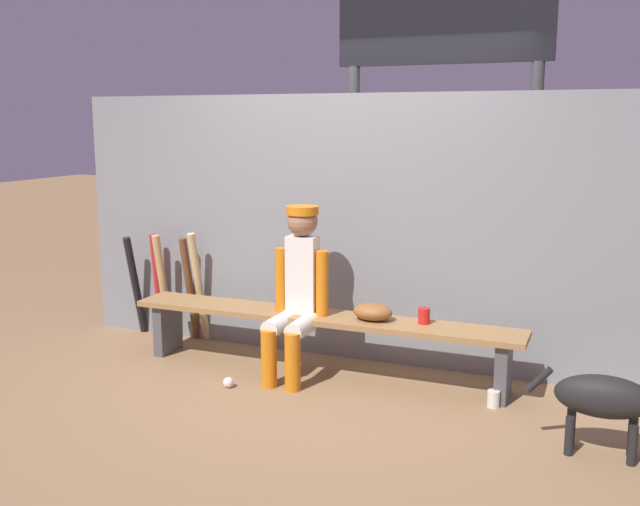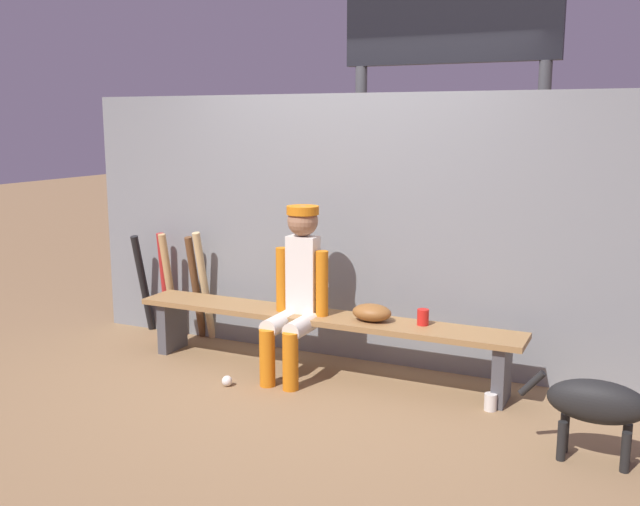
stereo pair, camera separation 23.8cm
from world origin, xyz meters
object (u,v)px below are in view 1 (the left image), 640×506
object	(u,v)px
baseball	(228,382)
scoreboard	(449,57)
baseball_glove	(373,312)
dog	(615,399)
bat_wood_natural	(199,287)
player_seated	(297,287)
bat_wood_dark	(190,289)
cup_on_bench	(424,316)
dugout_bench	(320,326)
bat_wood_tan	(163,288)
cup_on_ground	(493,399)
bat_aluminum_red	(158,286)
bat_aluminum_black	(136,285)

from	to	relation	value
baseball	scoreboard	size ratio (longest dim) A/B	0.02
baseball_glove	dog	xyz separation A→B (m)	(1.58, -0.63, -0.17)
bat_wood_natural	baseball	bearing A→B (deg)	-48.61
player_seated	baseball	bearing A→B (deg)	-130.35
baseball_glove	scoreboard	xyz separation A→B (m)	(0.19, 1.32, 1.81)
bat_wood_dark	cup_on_bench	distance (m)	2.08
bat_wood_dark	scoreboard	world-z (taller)	scoreboard
dugout_bench	bat_wood_tan	bearing A→B (deg)	170.26
bat_wood_tan	scoreboard	bearing A→B (deg)	26.63
baseball_glove	bat_wood_tan	size ratio (longest dim) A/B	0.31
baseball_glove	cup_on_bench	world-z (taller)	baseball_glove
cup_on_bench	baseball_glove	bearing A→B (deg)	-171.63
cup_on_ground	cup_on_bench	xyz separation A→B (m)	(-0.52, 0.21, 0.44)
bat_wood_natural	cup_on_bench	distance (m)	1.98
bat_wood_tan	bat_aluminum_red	distance (m)	0.10
bat_wood_natural	bat_aluminum_red	xyz separation A→B (m)	(-0.39, -0.01, -0.02)
bat_wood_tan	bat_aluminum_red	world-z (taller)	bat_wood_tan
scoreboard	bat_wood_tan	bearing A→B (deg)	-153.37
player_seated	bat_wood_dark	world-z (taller)	player_seated
player_seated	bat_aluminum_red	distance (m)	1.54
baseball	dog	bearing A→B (deg)	-2.78
dugout_bench	player_seated	distance (m)	0.35
bat_wood_tan	baseball	bearing A→B (deg)	-36.45
player_seated	scoreboard	xyz separation A→B (m)	(0.73, 1.42, 1.66)
cup_on_bench	bat_wood_natural	bearing A→B (deg)	172.03
bat_wood_natural	bat_aluminum_black	world-z (taller)	bat_wood_natural
bat_wood_natural	bat_aluminum_red	size ratio (longest dim) A/B	1.05
bat_aluminum_black	dog	xyz separation A→B (m)	(3.81, -0.93, -0.10)
bat_aluminum_black	bat_aluminum_red	bearing A→B (deg)	1.35
dugout_bench	bat_wood_dark	xyz separation A→B (m)	(-1.31, 0.34, 0.09)
bat_wood_natural	dog	bearing A→B (deg)	-16.60
bat_aluminum_red	dog	size ratio (longest dim) A/B	1.05
bat_wood_dark	dog	size ratio (longest dim) A/B	1.05
baseball_glove	bat_aluminum_red	size ratio (longest dim) A/B	0.32
cup_on_ground	scoreboard	xyz separation A→B (m)	(-0.68, 1.48, 2.26)
bat_aluminum_black	cup_on_bench	bearing A→B (deg)	-5.69
player_seated	bat_wood_tan	xyz separation A→B (m)	(-1.38, 0.36, -0.21)
bat_wood_tan	cup_on_bench	world-z (taller)	bat_wood_tan
bat_wood_dark	dog	world-z (taller)	bat_wood_dark
dugout_bench	cup_on_ground	xyz separation A→B (m)	(1.27, -0.16, -0.30)
bat_wood_tan	dugout_bench	bearing A→B (deg)	-9.74
dugout_bench	bat_aluminum_red	size ratio (longest dim) A/B	3.28
bat_aluminum_red	dog	xyz separation A→B (m)	(3.58, -0.94, -0.11)
dugout_bench	dog	distance (m)	2.08
bat_wood_dark	cup_on_ground	world-z (taller)	bat_wood_dark
player_seated	bat_wood_natural	bearing A→B (deg)	158.15
bat_wood_dark	bat_aluminum_red	world-z (taller)	bat_aluminum_red
bat_wood_natural	dog	size ratio (longest dim) A/B	1.11
bat_wood_natural	bat_aluminum_black	size ratio (longest dim) A/B	1.08
bat_wood_natural	player_seated	bearing A→B (deg)	-21.85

